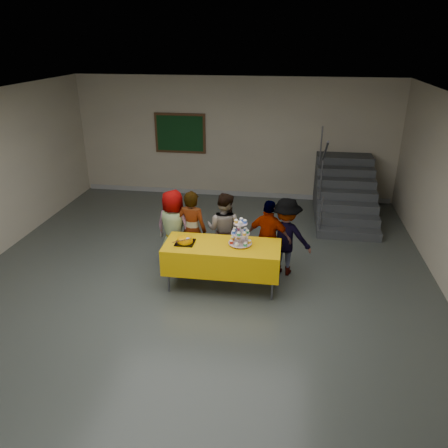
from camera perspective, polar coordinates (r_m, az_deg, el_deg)
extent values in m
plane|color=#4C514C|center=(7.08, -4.05, -9.81)|extent=(10.00, 10.00, 0.00)
cube|color=#B7AC93|center=(11.11, 1.33, 11.07)|extent=(8.00, 0.04, 3.00)
cube|color=silver|center=(5.99, -4.88, 14.97)|extent=(8.00, 10.00, 0.04)
cube|color=#999999|center=(11.48, 1.25, 4.02)|extent=(7.90, 0.03, 0.12)
cylinder|color=#595960|center=(7.14, -7.31, -6.20)|extent=(0.04, 0.04, 0.73)
cylinder|color=#595960|center=(6.91, 6.35, -7.24)|extent=(0.04, 0.04, 0.73)
cylinder|color=#595960|center=(7.63, -6.16, -4.09)|extent=(0.04, 0.04, 0.73)
cylinder|color=#595960|center=(7.41, 6.56, -4.98)|extent=(0.04, 0.04, 0.73)
cube|color=#595960|center=(7.05, -0.24, -2.95)|extent=(1.80, 0.70, 0.02)
cube|color=#E5A704|center=(7.14, -0.24, -4.32)|extent=(1.88, 0.78, 0.44)
cylinder|color=silver|center=(7.05, 2.13, -2.66)|extent=(0.18, 0.18, 0.01)
cylinder|color=silver|center=(6.96, 2.15, -1.14)|extent=(0.02, 0.02, 0.42)
cylinder|color=silver|center=(7.04, 2.13, -2.47)|extent=(0.38, 0.38, 0.01)
cylinder|color=silver|center=(6.97, 2.15, -1.22)|extent=(0.30, 0.30, 0.01)
cylinder|color=silver|center=(6.90, 2.17, 0.07)|extent=(0.22, 0.22, 0.01)
cube|color=black|center=(7.12, -5.10, -2.42)|extent=(0.30, 0.30, 0.02)
cylinder|color=#FFA000|center=(7.10, -5.11, -2.10)|extent=(0.25, 0.25, 0.07)
ellipsoid|color=#FFA000|center=(7.09, -5.12, -1.84)|extent=(0.25, 0.25, 0.05)
ellipsoid|color=white|center=(7.04, -4.83, -1.86)|extent=(0.08, 0.08, 0.02)
cube|color=silver|center=(6.97, -5.53, -2.16)|extent=(0.30, 0.16, 0.04)
imported|color=slate|center=(7.82, -6.59, -0.59)|extent=(0.79, 0.63, 1.42)
imported|color=slate|center=(7.66, -4.21, -0.85)|extent=(0.57, 0.41, 1.46)
imported|color=slate|center=(7.78, 0.02, -0.74)|extent=(0.78, 0.67, 1.38)
imported|color=slate|center=(7.51, 5.86, -1.86)|extent=(0.86, 0.52, 1.36)
imported|color=slate|center=(7.56, 8.04, -1.67)|extent=(0.97, 0.65, 1.39)
cube|color=#424447|center=(9.41, 15.96, -1.24)|extent=(1.30, 0.30, 0.18)
cube|color=#424447|center=(9.65, 15.83, -0.02)|extent=(1.30, 0.30, 0.36)
cube|color=#424447|center=(9.89, 15.70, 1.14)|extent=(1.30, 0.30, 0.54)
cube|color=#424447|center=(10.14, 15.58, 2.25)|extent=(1.30, 0.30, 0.72)
cube|color=#424447|center=(10.39, 15.47, 3.30)|extent=(1.30, 0.30, 0.90)
cube|color=#424447|center=(10.64, 15.36, 4.30)|extent=(1.30, 0.30, 1.08)
cube|color=#424447|center=(10.90, 15.26, 5.26)|extent=(1.30, 0.30, 1.26)
cube|color=#424447|center=(11.18, 15.11, 5.73)|extent=(1.30, 0.30, 1.26)
cylinder|color=#595960|center=(9.16, 12.53, 0.89)|extent=(0.04, 0.04, 0.90)
cylinder|color=#595960|center=(9.73, 12.56, 5.62)|extent=(0.04, 0.04, 0.90)
cylinder|color=#595960|center=(10.46, 12.56, 9.92)|extent=(0.04, 0.04, 0.90)
cylinder|color=#595960|center=(9.66, 12.77, 8.25)|extent=(0.04, 1.85, 1.20)
cube|color=#472B16|center=(11.31, -5.75, 11.71)|extent=(1.30, 0.04, 1.00)
cube|color=#123917|center=(11.29, -5.78, 11.68)|extent=(1.18, 0.02, 0.88)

